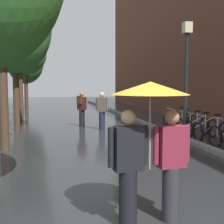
# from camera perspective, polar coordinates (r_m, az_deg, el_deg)

# --- Properties ---
(ground_plane) EXTENTS (80.00, 80.00, 0.00)m
(ground_plane) POSITION_cam_1_polar(r_m,az_deg,el_deg) (4.90, 9.49, -19.35)
(ground_plane) COLOR #26282B
(kerb_strip) EXTENTS (0.30, 36.00, 0.12)m
(kerb_strip) POSITION_cam_1_polar(r_m,az_deg,el_deg) (15.07, 6.26, -2.16)
(kerb_strip) COLOR slate
(kerb_strip) RESTS_ON ground
(street_tree_1) EXTENTS (2.37, 2.37, 5.22)m
(street_tree_1) POSITION_cam_1_polar(r_m,az_deg,el_deg) (10.04, -19.68, 16.26)
(street_tree_1) COLOR #473323
(street_tree_1) RESTS_ON ground
(street_tree_2) EXTENTS (3.01, 3.01, 6.09)m
(street_tree_2) POSITION_cam_1_polar(r_m,az_deg,el_deg) (13.73, -17.43, 14.37)
(street_tree_2) COLOR #473323
(street_tree_2) RESTS_ON ground
(street_tree_3) EXTENTS (2.85, 2.85, 6.41)m
(street_tree_3) POSITION_cam_1_polar(r_m,az_deg,el_deg) (17.95, -16.63, 13.21)
(street_tree_3) COLOR #473323
(street_tree_3) RESTS_ON ground
(street_tree_4) EXTENTS (2.81, 2.81, 5.52)m
(street_tree_4) POSITION_cam_1_polar(r_m,az_deg,el_deg) (22.44, -15.51, 10.30)
(street_tree_4) COLOR #473323
(street_tree_4) RESTS_ON ground
(street_tree_5) EXTENTS (2.85, 2.85, 5.17)m
(street_tree_5) POSITION_cam_1_polar(r_m,az_deg,el_deg) (26.09, -15.57, 8.54)
(street_tree_5) COLOR #473323
(street_tree_5) RESTS_ON ground
(parked_bicycle_3) EXTENTS (1.09, 0.71, 0.96)m
(parked_bicycle_3) POSITION_cam_1_polar(r_m,az_deg,el_deg) (11.28, 17.73, -3.33)
(parked_bicycle_3) COLOR black
(parked_bicycle_3) RESTS_ON ground
(parked_bicycle_4) EXTENTS (1.12, 0.77, 0.96)m
(parked_bicycle_4) POSITION_cam_1_polar(r_m,az_deg,el_deg) (11.89, 15.86, -2.84)
(parked_bicycle_4) COLOR black
(parked_bicycle_4) RESTS_ON ground
(parked_bicycle_5) EXTENTS (1.10, 0.73, 0.96)m
(parked_bicycle_5) POSITION_cam_1_polar(r_m,az_deg,el_deg) (12.49, 14.46, -2.41)
(parked_bicycle_5) COLOR black
(parked_bicycle_5) RESTS_ON ground
(parked_bicycle_6) EXTENTS (1.16, 0.84, 0.96)m
(parked_bicycle_6) POSITION_cam_1_polar(r_m,az_deg,el_deg) (13.29, 12.63, -1.91)
(parked_bicycle_6) COLOR black
(parked_bicycle_6) RESTS_ON ground
(parked_bicycle_7) EXTENTS (1.11, 0.75, 0.96)m
(parked_bicycle_7) POSITION_cam_1_polar(r_m,az_deg,el_deg) (13.92, 11.90, -1.56)
(parked_bicycle_7) COLOR black
(parked_bicycle_7) RESTS_ON ground
(couple_under_umbrella) EXTENTS (1.26, 1.10, 2.06)m
(couple_under_umbrella) POSITION_cam_1_polar(r_m,az_deg,el_deg) (4.46, 6.99, -3.43)
(couple_under_umbrella) COLOR black
(couple_under_umbrella) RESTS_ON ground
(street_lamp_post) EXTENTS (0.24, 0.24, 3.84)m
(street_lamp_post) POSITION_cam_1_polar(r_m,az_deg,el_deg) (9.78, 13.40, 6.61)
(street_lamp_post) COLOR black
(street_lamp_post) RESTS_ON ground
(pedestrian_walking_midground) EXTENTS (0.48, 0.42, 1.63)m
(pedestrian_walking_midground) POSITION_cam_1_polar(r_m,az_deg,el_deg) (13.35, -1.84, 0.22)
(pedestrian_walking_midground) COLOR #1E233D
(pedestrian_walking_midground) RESTS_ON ground
(pedestrian_walking_far) EXTENTS (0.46, 0.48, 1.60)m
(pedestrian_walking_far) POSITION_cam_1_polar(r_m,az_deg,el_deg) (14.48, -5.56, 0.72)
(pedestrian_walking_far) COLOR black
(pedestrian_walking_far) RESTS_ON ground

